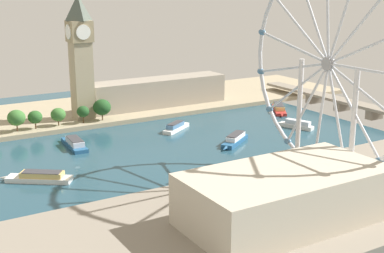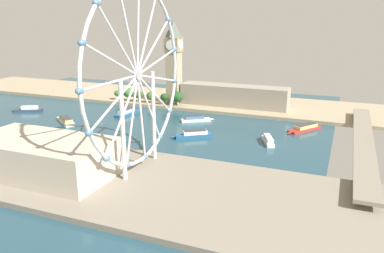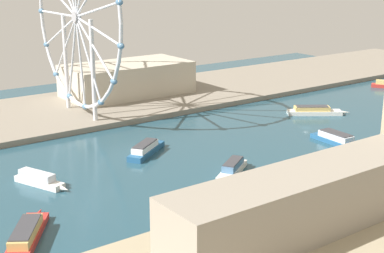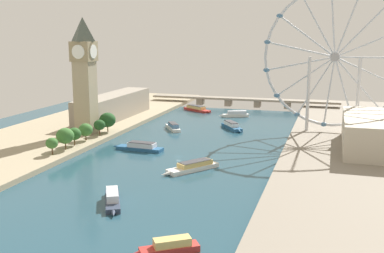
{
  "view_description": "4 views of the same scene",
  "coord_description": "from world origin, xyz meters",
  "px_view_note": "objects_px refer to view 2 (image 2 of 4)",
  "views": [
    {
      "loc": [
        263.54,
        -87.61,
        92.77
      ],
      "look_at": [
        1.4,
        69.91,
        10.66
      ],
      "focal_mm": 50.64,
      "sensor_mm": 36.0,
      "label": 1
    },
    {
      "loc": [
        269.5,
        195.51,
        88.04
      ],
      "look_at": [
        19.44,
        93.48,
        10.31
      ],
      "focal_mm": 35.86,
      "sensor_mm": 36.0,
      "label": 2
    },
    {
      "loc": [
        -202.0,
        223.04,
        85.28
      ],
      "look_at": [
        -13.16,
        85.44,
        18.2
      ],
      "focal_mm": 53.47,
      "sensor_mm": 36.0,
      "label": 3
    },
    {
      "loc": [
        88.41,
        -264.22,
        74.28
      ],
      "look_at": [
        2.03,
        22.38,
        14.66
      ],
      "focal_mm": 44.24,
      "sensor_mm": 36.0,
      "label": 4
    }
  ],
  "objects_px": {
    "tour_boat_3": "(127,112)",
    "tour_boat_0": "(28,109)",
    "ferris_wheel": "(137,77)",
    "tour_boat_4": "(193,134)",
    "tour_boat_7": "(268,140)",
    "parliament_block": "(234,96)",
    "tour_boat_6": "(305,128)",
    "clock_tower": "(174,61)",
    "tour_boat_1": "(66,120)",
    "river_bridge": "(363,143)",
    "riverside_hall": "(42,157)",
    "tour_boat_5": "(196,119)"
  },
  "relations": [
    {
      "from": "ferris_wheel",
      "to": "tour_boat_6",
      "type": "xyz_separation_m",
      "value": [
        -124.91,
        78.74,
        -54.28
      ]
    },
    {
      "from": "tour_boat_3",
      "to": "tour_boat_0",
      "type": "bearing_deg",
      "value": 109.47
    },
    {
      "from": "parliament_block",
      "to": "tour_boat_1",
      "type": "height_order",
      "value": "parliament_block"
    },
    {
      "from": "parliament_block",
      "to": "tour_boat_7",
      "type": "distance_m",
      "value": 108.48
    },
    {
      "from": "ferris_wheel",
      "to": "tour_boat_4",
      "type": "relative_size",
      "value": 3.56
    },
    {
      "from": "ferris_wheel",
      "to": "tour_boat_5",
      "type": "height_order",
      "value": "ferris_wheel"
    },
    {
      "from": "parliament_block",
      "to": "tour_boat_0",
      "type": "distance_m",
      "value": 199.07
    },
    {
      "from": "tour_boat_0",
      "to": "tour_boat_5",
      "type": "height_order",
      "value": "tour_boat_0"
    },
    {
      "from": "river_bridge",
      "to": "ferris_wheel",
      "type": "bearing_deg",
      "value": -53.92
    },
    {
      "from": "clock_tower",
      "to": "river_bridge",
      "type": "relative_size",
      "value": 0.42
    },
    {
      "from": "riverside_hall",
      "to": "tour_boat_0",
      "type": "distance_m",
      "value": 174.58
    },
    {
      "from": "parliament_block",
      "to": "tour_boat_0",
      "type": "height_order",
      "value": "parliament_block"
    },
    {
      "from": "tour_boat_5",
      "to": "tour_boat_7",
      "type": "relative_size",
      "value": 1.04
    },
    {
      "from": "tour_boat_0",
      "to": "tour_boat_5",
      "type": "bearing_deg",
      "value": 162.52
    },
    {
      "from": "river_bridge",
      "to": "tour_boat_5",
      "type": "relative_size",
      "value": 7.03
    },
    {
      "from": "riverside_hall",
      "to": "tour_boat_1",
      "type": "distance_m",
      "value": 120.74
    },
    {
      "from": "parliament_block",
      "to": "ferris_wheel",
      "type": "distance_m",
      "value": 181.87
    },
    {
      "from": "clock_tower",
      "to": "tour_boat_3",
      "type": "relative_size",
      "value": 2.28
    },
    {
      "from": "parliament_block",
      "to": "tour_boat_6",
      "type": "bearing_deg",
      "value": 55.08
    },
    {
      "from": "tour_boat_1",
      "to": "tour_boat_5",
      "type": "xyz_separation_m",
      "value": [
        -46.74,
        101.85,
        0.08
      ]
    },
    {
      "from": "clock_tower",
      "to": "riverside_hall",
      "type": "bearing_deg",
      "value": 2.89
    },
    {
      "from": "riverside_hall",
      "to": "tour_boat_5",
      "type": "xyz_separation_m",
      "value": [
        -145.99,
        33.98,
        -10.96
      ]
    },
    {
      "from": "tour_boat_4",
      "to": "riverside_hall",
      "type": "bearing_deg",
      "value": 30.24
    },
    {
      "from": "clock_tower",
      "to": "tour_boat_7",
      "type": "bearing_deg",
      "value": 53.08
    },
    {
      "from": "parliament_block",
      "to": "clock_tower",
      "type": "bearing_deg",
      "value": -82.15
    },
    {
      "from": "tour_boat_0",
      "to": "tour_boat_6",
      "type": "bearing_deg",
      "value": 160.61
    },
    {
      "from": "parliament_block",
      "to": "tour_boat_7",
      "type": "height_order",
      "value": "parliament_block"
    },
    {
      "from": "clock_tower",
      "to": "ferris_wheel",
      "type": "xyz_separation_m",
      "value": [
        168.17,
        56.15,
        10.78
      ]
    },
    {
      "from": "tour_boat_0",
      "to": "tour_boat_1",
      "type": "height_order",
      "value": "tour_boat_0"
    },
    {
      "from": "ferris_wheel",
      "to": "tour_boat_6",
      "type": "relative_size",
      "value": 3.12
    },
    {
      "from": "clock_tower",
      "to": "tour_boat_7",
      "type": "relative_size",
      "value": 3.1
    },
    {
      "from": "tour_boat_3",
      "to": "tour_boat_7",
      "type": "xyz_separation_m",
      "value": [
        34.09,
        138.58,
        0.1
      ]
    },
    {
      "from": "tour_boat_6",
      "to": "parliament_block",
      "type": "bearing_deg",
      "value": -91.34
    },
    {
      "from": "parliament_block",
      "to": "tour_boat_1",
      "type": "distance_m",
      "value": 159.22
    },
    {
      "from": "tour_boat_4",
      "to": "tour_boat_7",
      "type": "distance_m",
      "value": 55.53
    },
    {
      "from": "river_bridge",
      "to": "tour_boat_7",
      "type": "height_order",
      "value": "river_bridge"
    },
    {
      "from": "ferris_wheel",
      "to": "river_bridge",
      "type": "distance_m",
      "value": 157.56
    },
    {
      "from": "riverside_hall",
      "to": "clock_tower",
      "type": "bearing_deg",
      "value": -177.11
    },
    {
      "from": "ferris_wheel",
      "to": "tour_boat_3",
      "type": "xyz_separation_m",
      "value": [
        -116.66,
        -80.8,
        -54.25
      ]
    },
    {
      "from": "tour_boat_6",
      "to": "tour_boat_7",
      "type": "height_order",
      "value": "tour_boat_7"
    },
    {
      "from": "tour_boat_4",
      "to": "tour_boat_6",
      "type": "height_order",
      "value": "tour_boat_4"
    },
    {
      "from": "tour_boat_0",
      "to": "river_bridge",
      "type": "bearing_deg",
      "value": 152.36
    },
    {
      "from": "river_bridge",
      "to": "tour_boat_6",
      "type": "bearing_deg",
      "value": -131.35
    },
    {
      "from": "ferris_wheel",
      "to": "tour_boat_3",
      "type": "height_order",
      "value": "ferris_wheel"
    },
    {
      "from": "parliament_block",
      "to": "tour_boat_3",
      "type": "height_order",
      "value": "parliament_block"
    },
    {
      "from": "tour_boat_7",
      "to": "ferris_wheel",
      "type": "bearing_deg",
      "value": 122.73
    },
    {
      "from": "tour_boat_4",
      "to": "tour_boat_6",
      "type": "bearing_deg",
      "value": 179.51
    },
    {
      "from": "tour_boat_4",
      "to": "ferris_wheel",
      "type": "bearing_deg",
      "value": 53.66
    },
    {
      "from": "riverside_hall",
      "to": "tour_boat_4",
      "type": "bearing_deg",
      "value": 154.38
    },
    {
      "from": "parliament_block",
      "to": "tour_boat_6",
      "type": "relative_size",
      "value": 3.15
    }
  ]
}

